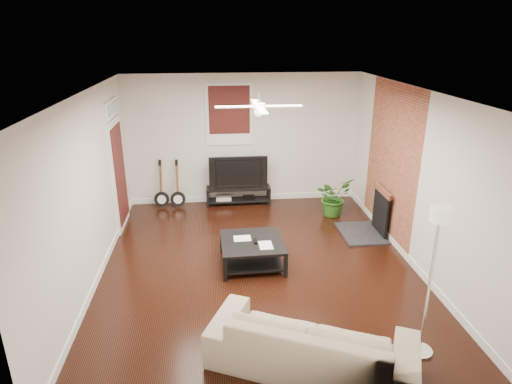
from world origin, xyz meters
The scene contains 14 objects.
room centered at (0.00, 0.00, 1.40)m, with size 5.01×6.01×2.81m.
brick_accent centered at (2.49, 1.00, 1.40)m, with size 0.02×2.20×2.80m, color brown.
fireplace centered at (2.20, 1.00, 0.46)m, with size 0.80×1.10×0.92m, color black.
window_back centered at (-0.30, 2.97, 1.95)m, with size 1.00×0.06×1.30m, color #3A110F.
door_left centered at (-2.46, 1.90, 1.25)m, with size 0.08×1.00×2.50m, color white.
tv_stand centered at (-0.15, 2.78, 0.20)m, with size 1.40×0.37×0.39m, color black.
tv centered at (-0.15, 2.80, 0.75)m, with size 1.25×0.16×0.72m, color black.
coffee_table centered at (-0.10, 0.10, 0.21)m, with size 1.00×1.00×0.42m, color black.
sofa centered at (0.35, -2.30, 0.34)m, with size 2.30×0.90×0.67m, color #BEA98E.
floor_lamp centered at (1.70, -2.20, 0.94)m, with size 0.31×0.31×1.88m, color white, non-canonical shape.
potted_plant centered at (1.76, 1.96, 0.40)m, with size 0.72×0.63×0.80m, color #275E1B.
guitar_left centered at (-1.81, 2.75, 0.52)m, with size 0.32×0.23×1.04m, color black, non-canonical shape.
guitar_right centered at (-1.46, 2.72, 0.52)m, with size 0.32×0.23×1.04m, color black, non-canonical shape.
ceiling_fan centered at (0.00, 0.00, 2.60)m, with size 1.24×1.24×0.32m, color white, non-canonical shape.
Camera 1 is at (-0.68, -6.22, 3.62)m, focal length 30.70 mm.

